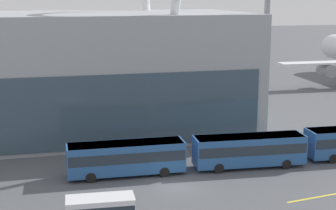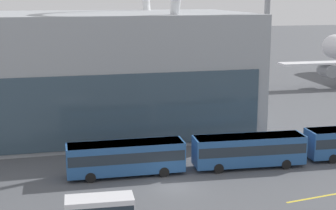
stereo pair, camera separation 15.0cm
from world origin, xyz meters
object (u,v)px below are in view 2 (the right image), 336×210
object	(u,v)px
airliner_at_gate_far	(137,72)
shuttle_bus_0	(126,156)
service_van_foreground	(100,210)
shuttle_bus_1	(249,149)

from	to	relation	value
airliner_at_gate_far	shuttle_bus_0	size ratio (longest dim) A/B	3.07
service_van_foreground	shuttle_bus_1	bearing A→B (deg)	35.61
airliner_at_gate_far	service_van_foreground	xyz separation A→B (m)	(-12.09, -49.59, -2.88)
airliner_at_gate_far	shuttle_bus_0	bearing A→B (deg)	-5.43
shuttle_bus_1	airliner_at_gate_far	bearing A→B (deg)	100.03
shuttle_bus_1	service_van_foreground	xyz separation A→B (m)	(-16.44, -10.35, -0.50)
service_van_foreground	airliner_at_gate_far	bearing A→B (deg)	79.72
airliner_at_gate_far	service_van_foreground	distance (m)	51.12
shuttle_bus_0	shuttle_bus_1	xyz separation A→B (m)	(12.65, -0.58, 0.00)
shuttle_bus_0	service_van_foreground	bearing A→B (deg)	-107.67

